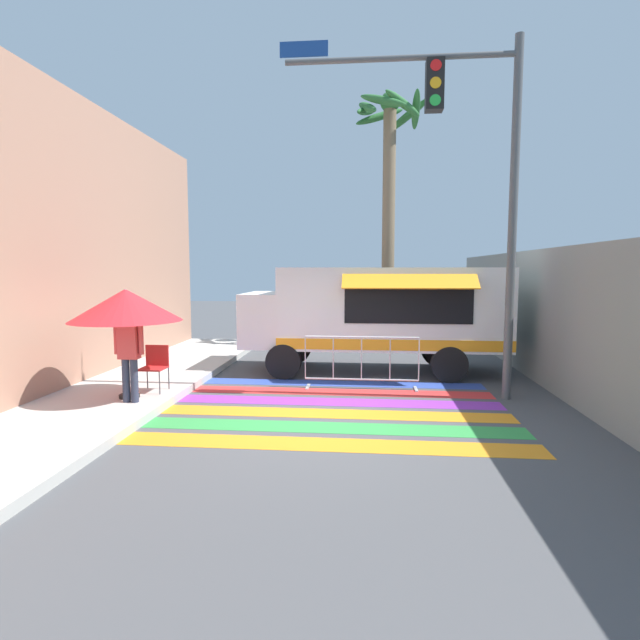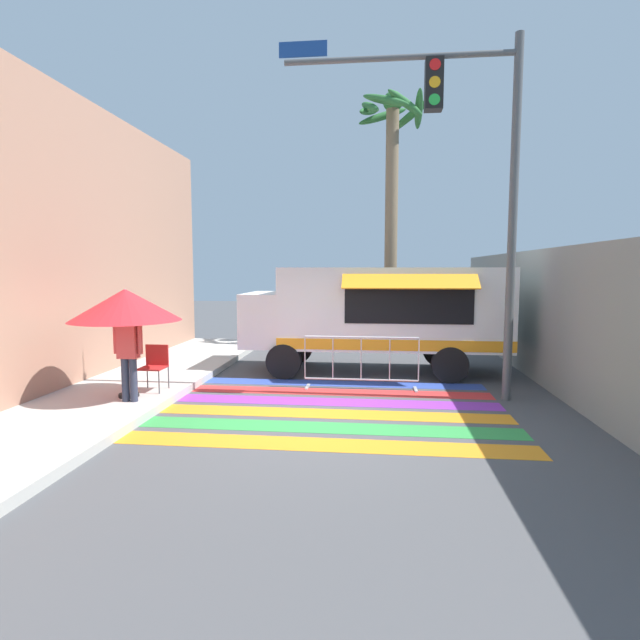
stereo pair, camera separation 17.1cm
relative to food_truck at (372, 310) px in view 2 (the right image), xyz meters
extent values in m
plane|color=#4C4C4F|center=(-0.84, -3.79, -1.49)|extent=(60.00, 60.00, 0.00)
cube|color=#B7B5AD|center=(-5.81, -3.79, -1.42)|extent=(4.40, 16.00, 0.15)
cube|color=tan|center=(-6.11, -3.79, 1.51)|extent=(0.25, 16.00, 6.01)
cube|color=gray|center=(3.68, -0.79, -0.05)|extent=(0.20, 16.00, 2.90)
cube|color=orange|center=(-0.84, -5.14, -1.49)|extent=(6.40, 0.56, 0.01)
cube|color=green|center=(-0.84, -4.38, -1.49)|extent=(6.40, 0.56, 0.01)
cube|color=orange|center=(-0.84, -3.62, -1.49)|extent=(6.40, 0.56, 0.01)
cube|color=purple|center=(-0.84, -2.86, -1.49)|extent=(6.40, 0.56, 0.01)
cube|color=red|center=(-0.84, -2.10, -1.49)|extent=(6.40, 0.56, 0.01)
cube|color=#334FB2|center=(-0.84, -1.34, -1.49)|extent=(6.40, 0.56, 0.01)
cube|color=white|center=(0.47, 0.01, 0.08)|extent=(5.19, 2.15, 1.86)
cube|color=white|center=(-2.12, 0.01, -0.23)|extent=(1.83, 1.97, 1.26)
cube|color=#1E232D|center=(-2.99, 0.01, 0.09)|extent=(0.06, 1.72, 0.48)
cube|color=black|center=(0.78, -1.08, 0.22)|extent=(2.75, 0.03, 0.84)
cube|color=orange|center=(0.78, -1.29, 0.72)|extent=(2.85, 0.43, 0.31)
cube|color=orange|center=(0.47, -1.07, -0.67)|extent=(5.19, 0.01, 0.24)
cylinder|color=black|center=(-1.97, -0.98, -1.09)|extent=(0.80, 0.22, 0.80)
cylinder|color=black|center=(-1.97, 0.99, -1.09)|extent=(0.80, 0.22, 0.80)
cylinder|color=black|center=(1.69, -0.98, -1.09)|extent=(0.80, 0.22, 0.80)
cylinder|color=black|center=(1.69, 0.99, -1.09)|extent=(0.80, 0.22, 0.80)
cylinder|color=#515456|center=(2.55, -2.31, 1.82)|extent=(0.16, 0.16, 6.63)
cylinder|color=#515456|center=(0.44, -2.31, 4.80)|extent=(4.22, 0.11, 0.11)
cube|color=black|center=(1.07, -2.34, 4.29)|extent=(0.32, 0.28, 0.90)
cylinder|color=red|center=(1.07, -2.48, 4.59)|extent=(0.20, 0.02, 0.20)
cylinder|color=#F2A519|center=(1.07, -2.48, 4.29)|extent=(0.20, 0.02, 0.20)
cylinder|color=green|center=(1.07, -2.48, 3.99)|extent=(0.20, 0.02, 0.20)
cube|color=navy|center=(-1.32, -2.33, 5.02)|extent=(0.90, 0.02, 0.28)
cylinder|color=black|center=(-4.38, -3.45, -1.31)|extent=(0.36, 0.36, 0.06)
cylinder|color=#B2B2B7|center=(-4.38, -3.45, -0.36)|extent=(0.04, 0.04, 1.97)
cone|color=red|center=(-4.38, -3.45, 0.34)|extent=(1.96, 1.96, 0.57)
cylinder|color=#4C4C51|center=(-4.36, -3.18, -1.13)|extent=(0.02, 0.02, 0.42)
cylinder|color=#4C4C51|center=(-3.92, -3.18, -1.13)|extent=(0.02, 0.02, 0.42)
cylinder|color=#4C4C51|center=(-4.36, -2.75, -1.13)|extent=(0.02, 0.02, 0.42)
cylinder|color=#4C4C51|center=(-3.92, -2.75, -1.13)|extent=(0.02, 0.02, 0.42)
cube|color=#B22626|center=(-4.14, -2.96, -0.90)|extent=(0.45, 0.45, 0.03)
cube|color=#B22626|center=(-4.14, -2.75, -0.69)|extent=(0.45, 0.03, 0.40)
cylinder|color=#2D3347|center=(-4.28, -3.75, -0.96)|extent=(0.13, 0.13, 0.77)
cylinder|color=#2D3347|center=(-4.13, -3.75, -0.96)|extent=(0.13, 0.13, 0.77)
cube|color=#CC3F3F|center=(-4.20, -3.75, -0.26)|extent=(0.34, 0.20, 0.62)
cylinder|color=#CC3F3F|center=(-4.42, -3.75, -0.23)|extent=(0.09, 0.09, 0.53)
cylinder|color=#CC3F3F|center=(-3.98, -3.75, -0.23)|extent=(0.09, 0.09, 0.53)
sphere|color=#9E7051|center=(-4.20, -3.75, 0.19)|extent=(0.22, 0.22, 0.22)
cylinder|color=#B7BABF|center=(-0.21, -1.76, -0.42)|extent=(2.33, 0.04, 0.04)
cylinder|color=#B7BABF|center=(-0.21, -1.76, -1.30)|extent=(2.33, 0.04, 0.04)
cylinder|color=#B7BABF|center=(-1.38, -1.76, -0.86)|extent=(0.02, 0.02, 0.88)
cylinder|color=#B7BABF|center=(-0.80, -1.76, -0.86)|extent=(0.02, 0.02, 0.88)
cylinder|color=#B7BABF|center=(-0.21, -1.76, -0.86)|extent=(0.02, 0.02, 0.88)
cylinder|color=#B7BABF|center=(0.37, -1.76, -0.86)|extent=(0.02, 0.02, 0.88)
cylinder|color=#B7BABF|center=(0.95, -1.76, -0.86)|extent=(0.02, 0.02, 0.88)
cube|color=#B7BABF|center=(-1.33, -1.76, -1.48)|extent=(0.06, 0.44, 0.03)
cube|color=#B7BABF|center=(0.90, -1.76, -1.48)|extent=(0.06, 0.44, 0.03)
cylinder|color=#7A664C|center=(0.53, 3.83, 2.18)|extent=(0.39, 0.39, 7.35)
sphere|color=#2D6B33|center=(0.53, 3.83, 6.00)|extent=(0.60, 0.60, 0.60)
ellipsoid|color=#2D6B33|center=(1.30, 3.80, 5.74)|extent=(0.29, 1.46, 0.98)
ellipsoid|color=#2D6B33|center=(1.11, 4.51, 5.78)|extent=(1.48, 1.31, 0.96)
ellipsoid|color=#2D6B33|center=(0.23, 4.62, 5.82)|extent=(1.65, 0.81, 0.79)
ellipsoid|color=#2D6B33|center=(-0.19, 4.09, 5.83)|extent=(0.74, 1.53, 0.67)
ellipsoid|color=#2D6B33|center=(-0.15, 3.57, 5.79)|extent=(0.74, 1.43, 0.80)
ellipsoid|color=#2D6B33|center=(0.30, 3.14, 5.83)|extent=(1.45, 0.68, 0.66)
ellipsoid|color=#2D6B33|center=(0.87, 3.27, 5.78)|extent=(1.23, 0.88, 0.78)
camera|label=1|loc=(-0.11, -11.92, 0.96)|focal=28.00mm
camera|label=2|loc=(0.06, -11.90, 0.96)|focal=28.00mm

